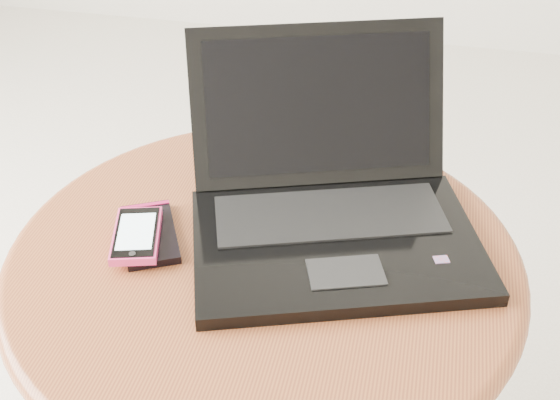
# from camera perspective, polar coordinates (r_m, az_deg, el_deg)

# --- Properties ---
(table) EXTENTS (0.65, 0.65, 0.52)m
(table) POSITION_cam_1_polar(r_m,az_deg,el_deg) (0.98, -1.22, -8.97)
(table) COLOR brown
(table) RESTS_ON ground
(laptop) EXTENTS (0.44, 0.43, 0.22)m
(laptop) POSITION_cam_1_polar(r_m,az_deg,el_deg) (0.92, 4.04, -0.11)
(laptop) COLOR black
(laptop) RESTS_ON table
(phone_black) EXTENTS (0.11, 0.14, 0.01)m
(phone_black) POSITION_cam_1_polar(r_m,az_deg,el_deg) (0.93, -10.32, -2.65)
(phone_black) COLOR black
(phone_black) RESTS_ON table
(phone_pink) EXTENTS (0.08, 0.12, 0.01)m
(phone_pink) POSITION_cam_1_polar(r_m,az_deg,el_deg) (0.91, -11.33, -2.74)
(phone_pink) COLOR #EA3476
(phone_pink) RESTS_ON phone_black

